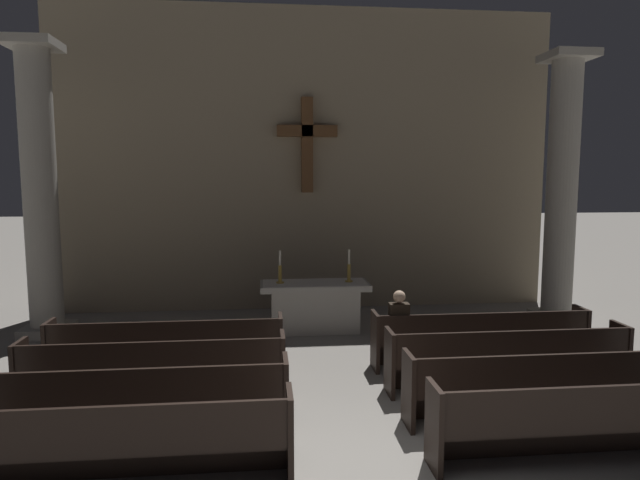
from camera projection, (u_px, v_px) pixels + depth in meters
ground_plane at (362, 473)px, 5.85m from camera, size 80.00×80.00×0.00m
pew_left_row_1 at (114, 444)px, 5.50m from camera, size 3.59×0.50×0.95m
pew_left_row_2 at (137, 402)px, 6.53m from camera, size 3.59×0.50×0.95m
pew_left_row_3 at (154, 371)px, 7.55m from camera, size 3.59×0.50×0.95m
pew_left_row_4 at (167, 348)px, 8.58m from camera, size 3.59×0.50×0.95m
pew_right_row_1 at (591, 421)px, 6.01m from camera, size 3.59×0.50×0.95m
pew_right_row_2 at (544, 385)px, 7.04m from camera, size 3.59×0.50×0.95m
pew_right_row_3 at (508, 359)px, 8.07m from camera, size 3.59×0.50×0.95m
pew_right_row_4 at (480, 338)px, 9.10m from camera, size 3.59×0.50×0.95m
column_left_second at (40, 196)px, 10.62m from camera, size 0.95×0.95×5.71m
column_right_second at (562, 194)px, 11.70m from camera, size 0.95×0.95×5.71m
altar at (315, 305)px, 11.18m from camera, size 2.20×0.90×1.01m
candlestick_left at (280, 273)px, 11.03m from camera, size 0.16×0.16×0.66m
candlestick_right at (349, 271)px, 11.17m from camera, size 0.16×0.16×0.66m
apse_with_cross at (306, 161)px, 12.95m from camera, size 11.64×0.51×7.01m
lone_worshipper at (398, 327)px, 8.97m from camera, size 0.32×0.43×1.32m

